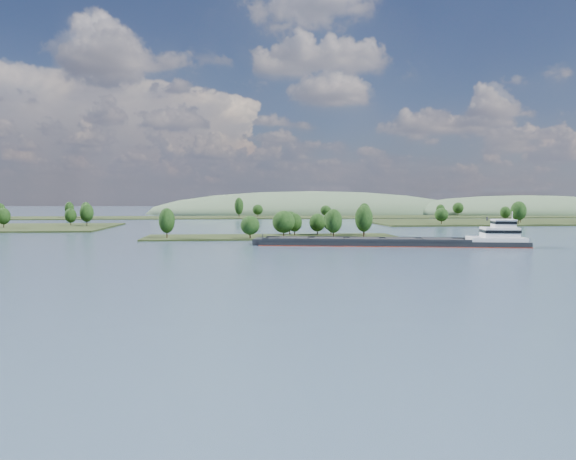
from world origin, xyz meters
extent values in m
plane|color=#374C5F|center=(0.00, 120.00, 0.00)|extent=(1800.00, 1800.00, 0.00)
cube|color=black|center=(0.00, 180.00, 0.00)|extent=(100.00, 30.00, 1.20)
cylinder|color=black|center=(23.28, 169.87, 2.42)|extent=(0.50, 0.50, 3.63)
ellipsoid|color=black|center=(23.28, 169.87, 7.03)|extent=(6.76, 6.76, 9.34)
cylinder|color=black|center=(8.32, 190.65, 2.19)|extent=(0.50, 0.50, 3.18)
ellipsoid|color=black|center=(8.32, 190.65, 6.24)|extent=(7.84, 7.84, 8.18)
cylinder|color=black|center=(4.28, 173.22, 2.30)|extent=(0.50, 0.50, 3.41)
ellipsoid|color=black|center=(4.28, 173.22, 6.64)|extent=(8.79, 8.79, 8.77)
cylinder|color=black|center=(9.74, 184.53, 2.08)|extent=(0.50, 0.50, 2.97)
ellipsoid|color=black|center=(9.74, 184.53, 5.86)|extent=(6.17, 6.17, 7.63)
cylinder|color=black|center=(-8.84, 168.67, 2.01)|extent=(0.50, 0.50, 2.82)
ellipsoid|color=black|center=(-8.84, 168.67, 5.59)|extent=(7.28, 7.28, 7.24)
cylinder|color=black|center=(-40.39, 173.73, 2.49)|extent=(0.50, 0.50, 3.77)
ellipsoid|color=black|center=(-40.39, 173.73, 7.28)|extent=(6.19, 6.19, 9.70)
cylinder|color=black|center=(19.24, 185.24, 2.06)|extent=(0.50, 0.50, 2.92)
ellipsoid|color=black|center=(19.24, 185.24, 5.77)|extent=(6.72, 6.72, 7.51)
cylinder|color=black|center=(38.94, 185.39, 2.75)|extent=(0.50, 0.50, 4.31)
ellipsoid|color=black|center=(38.94, 185.39, 8.23)|extent=(5.97, 5.97, 11.08)
cylinder|color=black|center=(35.70, 172.47, 2.65)|extent=(0.50, 0.50, 4.10)
ellipsoid|color=black|center=(35.70, 172.47, 7.87)|extent=(7.07, 7.07, 10.55)
cylinder|color=black|center=(25.39, 187.82, 2.18)|extent=(0.50, 0.50, 3.15)
ellipsoid|color=black|center=(25.39, 187.82, 6.18)|extent=(6.94, 6.94, 8.10)
cylinder|color=black|center=(-95.18, 271.73, 2.74)|extent=(0.50, 0.50, 3.89)
ellipsoid|color=black|center=(-95.18, 271.73, 7.68)|extent=(7.50, 7.50, 9.99)
cylinder|color=black|center=(-103.61, 271.25, 2.33)|extent=(0.50, 0.50, 3.05)
ellipsoid|color=black|center=(-103.61, 271.25, 6.21)|extent=(6.29, 6.29, 7.85)
cylinder|color=black|center=(-130.81, 251.57, 2.43)|extent=(0.50, 0.50, 3.27)
ellipsoid|color=black|center=(-130.81, 251.57, 6.59)|extent=(6.64, 6.64, 8.40)
cylinder|color=black|center=(103.41, 268.97, 2.32)|extent=(0.50, 0.50, 3.03)
ellipsoid|color=black|center=(103.41, 268.97, 6.17)|extent=(7.76, 7.76, 7.80)
cylinder|color=black|center=(147.18, 264.37, 2.94)|extent=(0.50, 0.50, 4.28)
ellipsoid|color=black|center=(147.18, 264.37, 8.39)|extent=(8.82, 8.82, 11.01)
cylinder|color=black|center=(157.25, 281.18, 2.63)|extent=(0.50, 0.50, 3.66)
ellipsoid|color=black|center=(157.25, 281.18, 7.29)|extent=(6.55, 6.55, 9.42)
cylinder|color=black|center=(163.98, 313.98, 2.32)|extent=(0.50, 0.50, 3.04)
ellipsoid|color=black|center=(163.98, 313.98, 6.19)|extent=(6.75, 6.75, 7.83)
cube|color=black|center=(0.00, 400.00, 0.00)|extent=(900.00, 60.00, 1.20)
cylinder|color=black|center=(-140.43, 397.82, 2.57)|extent=(0.50, 0.50, 3.93)
ellipsoid|color=black|center=(-140.43, 397.82, 7.56)|extent=(6.87, 6.87, 10.11)
cylinder|color=black|center=(145.25, 382.09, 2.24)|extent=(0.50, 0.50, 3.28)
ellipsoid|color=black|center=(145.25, 382.09, 6.41)|extent=(6.80, 6.80, 8.43)
cylinder|color=black|center=(3.25, 402.50, 2.21)|extent=(0.50, 0.50, 3.21)
ellipsoid|color=black|center=(3.25, 402.50, 6.29)|extent=(8.25, 8.25, 8.26)
cylinder|color=black|center=(173.01, 415.40, 2.43)|extent=(0.50, 0.50, 3.65)
ellipsoid|color=black|center=(173.01, 415.40, 7.07)|extent=(9.17, 9.17, 9.39)
cylinder|color=black|center=(-127.37, 394.82, 2.53)|extent=(0.50, 0.50, 3.87)
ellipsoid|color=black|center=(-127.37, 394.82, 7.45)|extent=(7.51, 7.51, 9.95)
cylinder|color=black|center=(55.53, 388.19, 2.12)|extent=(0.50, 0.50, 3.03)
ellipsoid|color=black|center=(55.53, 388.19, 5.98)|extent=(8.44, 8.44, 7.80)
cylinder|color=black|center=(-11.73, 381.88, 3.11)|extent=(0.50, 0.50, 5.01)
ellipsoid|color=black|center=(-11.73, 381.88, 9.48)|extent=(6.69, 6.69, 12.89)
ellipsoid|color=#3E553A|center=(260.00, 470.00, 0.00)|extent=(260.00, 140.00, 36.00)
ellipsoid|color=#3E553A|center=(60.00, 500.00, 0.00)|extent=(320.00, 160.00, 44.00)
cube|color=black|center=(37.54, 140.20, 0.55)|extent=(88.42, 27.96, 2.42)
cube|color=#9B2710|center=(37.54, 140.20, 0.05)|extent=(88.68, 28.22, 0.27)
cube|color=black|center=(29.97, 147.20, 2.09)|extent=(66.95, 13.75, 0.88)
cube|color=black|center=(27.86, 136.63, 2.09)|extent=(66.95, 13.75, 0.88)
cube|color=black|center=(28.91, 141.92, 1.92)|extent=(66.64, 22.59, 0.33)
cube|color=black|center=(5.19, 146.64, 2.25)|extent=(11.47, 10.78, 0.38)
cube|color=black|center=(17.05, 144.28, 2.25)|extent=(11.47, 10.78, 0.38)
cube|color=black|center=(28.91, 141.92, 2.25)|extent=(11.47, 10.78, 0.38)
cube|color=black|center=(40.78, 139.56, 2.25)|extent=(11.47, 10.78, 0.38)
cube|color=black|center=(52.64, 137.19, 2.25)|extent=(11.47, 10.78, 0.38)
cube|color=black|center=(-6.14, 148.90, 0.99)|extent=(5.17, 10.35, 2.20)
cylinder|color=black|center=(-5.06, 148.68, 2.53)|extent=(0.31, 0.31, 2.42)
cube|color=white|center=(70.97, 133.54, 2.42)|extent=(19.32, 13.79, 1.32)
cube|color=white|center=(72.05, 133.33, 4.62)|extent=(12.50, 10.78, 3.30)
cube|color=black|center=(72.05, 133.33, 5.06)|extent=(12.76, 11.03, 0.99)
cube|color=white|center=(73.13, 133.11, 7.48)|extent=(7.76, 7.76, 2.42)
cube|color=black|center=(73.13, 133.11, 7.92)|extent=(8.02, 8.02, 0.88)
cube|color=white|center=(73.13, 133.11, 8.80)|extent=(8.28, 8.28, 0.22)
cylinder|color=white|center=(75.83, 132.58, 10.12)|extent=(0.26, 0.26, 2.86)
cylinder|color=black|center=(69.46, 137.21, 9.02)|extent=(0.65, 0.65, 1.32)
camera|label=1|loc=(-14.20, -42.89, 16.20)|focal=35.00mm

